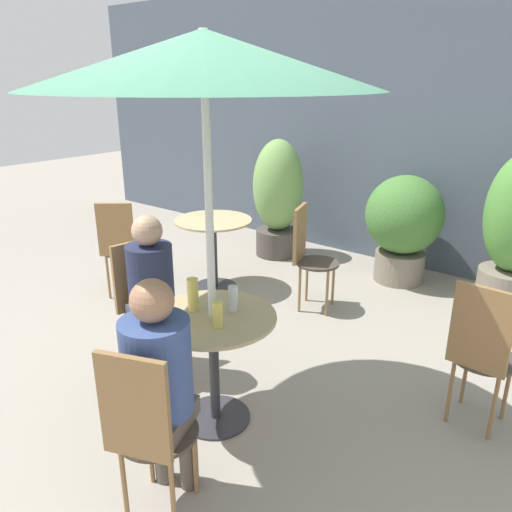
{
  "coord_description": "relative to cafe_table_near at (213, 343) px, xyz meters",
  "views": [
    {
      "loc": [
        1.97,
        -1.81,
        1.99
      ],
      "look_at": [
        0.18,
        0.44,
        0.95
      ],
      "focal_mm": 35.0,
      "sensor_mm": 36.0,
      "label": 1
    }
  ],
  "objects": [
    {
      "name": "ground_plane",
      "position": [
        -0.18,
        -0.04,
        -0.53
      ],
      "size": [
        20.0,
        20.0,
        0.0
      ],
      "primitive_type": "plane",
      "color": "gray"
    },
    {
      "name": "storefront_wall",
      "position": [
        -0.18,
        3.33,
        0.97
      ],
      "size": [
        10.0,
        0.06,
        3.0
      ],
      "color": "#4C5666",
      "rests_on": "ground_plane"
    },
    {
      "name": "cafe_table_near",
      "position": [
        0.0,
        0.0,
        0.0
      ],
      "size": [
        0.74,
        0.74,
        0.7
      ],
      "color": "#2D2D33",
      "rests_on": "ground_plane"
    },
    {
      "name": "cafe_table_far",
      "position": [
        -1.4,
        1.5,
        0.0
      ],
      "size": [
        0.74,
        0.74,
        0.7
      ],
      "color": "#2D2D33",
      "rests_on": "ground_plane"
    },
    {
      "name": "bistro_chair_0",
      "position": [
        -0.79,
        0.12,
        0.03
      ],
      "size": [
        0.4,
        0.38,
        0.94
      ],
      "rotation": [
        0.0,
        0.0,
        1.42
      ],
      "color": "#42382D",
      "rests_on": "ground_plane"
    },
    {
      "name": "bistro_chair_1",
      "position": [
        0.29,
        -0.74,
        0.03
      ],
      "size": [
        0.41,
        0.42,
        0.94
      ],
      "rotation": [
        0.0,
        0.0,
        -2.77
      ],
      "color": "#42382D",
      "rests_on": "ground_plane"
    },
    {
      "name": "bistro_chair_2",
      "position": [
        1.25,
        0.88,
        0.03
      ],
      "size": [
        0.38,
        0.39,
        0.94
      ],
      "rotation": [
        0.0,
        0.0,
        3.09
      ],
      "color": "#42382D",
      "rests_on": "ground_plane"
    },
    {
      "name": "bistro_chair_3",
      "position": [
        -1.92,
        0.78,
        0.03
      ],
      "size": [
        0.44,
        0.44,
        0.94
      ],
      "rotation": [
        0.0,
        0.0,
        3.83
      ],
      "color": "#42382D",
      "rests_on": "ground_plane"
    },
    {
      "name": "bistro_chair_4",
      "position": [
        -0.44,
        1.69,
        0.03
      ],
      "size": [
        0.42,
        0.4,
        0.94
      ],
      "rotation": [
        0.0,
        0.0,
        1.89
      ],
      "color": "#42382D",
      "rests_on": "ground_plane"
    },
    {
      "name": "seated_person_0",
      "position": [
        -0.64,
        0.1,
        0.18
      ],
      "size": [
        0.33,
        0.3,
        1.17
      ],
      "rotation": [
        0.0,
        0.0,
        1.42
      ],
      "color": "#42475B",
      "rests_on": "ground_plane"
    },
    {
      "name": "seated_person_1",
      "position": [
        0.23,
        -0.6,
        0.18
      ],
      "size": [
        0.36,
        0.38,
        1.19
      ],
      "rotation": [
        0.0,
        0.0,
        3.51
      ],
      "color": "brown",
      "rests_on": "ground_plane"
    },
    {
      "name": "beer_glass_0",
      "position": [
        -0.14,
        -0.02,
        0.28
      ],
      "size": [
        0.06,
        0.06,
        0.2
      ],
      "color": "#DBC65B",
      "rests_on": "cafe_table_near"
    },
    {
      "name": "beer_glass_1",
      "position": [
        0.11,
        -0.08,
        0.25
      ],
      "size": [
        0.06,
        0.06,
        0.15
      ],
      "color": "#DBC65B",
      "rests_on": "cafe_table_near"
    },
    {
      "name": "beer_glass_2",
      "position": [
        0.04,
        0.13,
        0.25
      ],
      "size": [
        0.06,
        0.06,
        0.15
      ],
      "color": "silver",
      "rests_on": "cafe_table_near"
    },
    {
      "name": "potted_plant_0",
      "position": [
        -1.5,
        2.68,
        0.18
      ],
      "size": [
        0.57,
        0.57,
        1.35
      ],
      "color": "#47423D",
      "rests_on": "ground_plane"
    },
    {
      "name": "potted_plant_1",
      "position": [
        -0.04,
        2.82,
        0.1
      ],
      "size": [
        0.77,
        0.77,
        1.09
      ],
      "color": "slate",
      "rests_on": "ground_plane"
    },
    {
      "name": "umbrella",
      "position": [
        -0.0,
        -0.0,
        1.54
      ],
      "size": [
        1.76,
        1.76,
        2.21
      ],
      "color": "silver",
      "rests_on": "ground_plane"
    }
  ]
}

